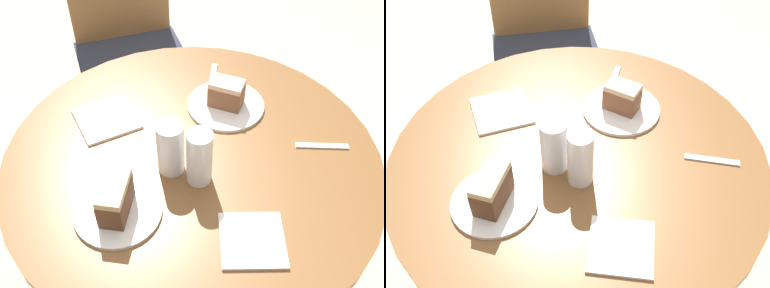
% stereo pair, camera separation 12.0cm
% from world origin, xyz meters
% --- Properties ---
extents(ground_plane, '(8.00, 8.00, 0.00)m').
position_xyz_m(ground_plane, '(0.00, 0.00, 0.00)').
color(ground_plane, beige).
extents(table, '(1.03, 1.03, 0.74)m').
position_xyz_m(table, '(0.00, 0.00, 0.57)').
color(table, brown).
rests_on(table, ground_plane).
extents(chair, '(0.51, 0.49, 0.99)m').
position_xyz_m(chair, '(0.08, 0.95, 0.51)').
color(chair, olive).
rests_on(chair, ground_plane).
extents(plate_near, '(0.23, 0.23, 0.01)m').
position_xyz_m(plate_near, '(0.17, 0.14, 0.74)').
color(plate_near, silver).
rests_on(plate_near, table).
extents(plate_far, '(0.22, 0.22, 0.01)m').
position_xyz_m(plate_far, '(-0.24, -0.11, 0.74)').
color(plate_far, silver).
rests_on(plate_far, table).
extents(cake_slice_near, '(0.12, 0.11, 0.08)m').
position_xyz_m(cake_slice_near, '(0.17, 0.14, 0.79)').
color(cake_slice_near, brown).
rests_on(cake_slice_near, plate_near).
extents(cake_slice_far, '(0.11, 0.13, 0.09)m').
position_xyz_m(cake_slice_far, '(-0.24, -0.11, 0.79)').
color(cake_slice_far, brown).
rests_on(cake_slice_far, plate_far).
extents(glass_lemonade, '(0.07, 0.07, 0.16)m').
position_xyz_m(glass_lemonade, '(-0.02, -0.09, 0.81)').
color(glass_lemonade, silver).
rests_on(glass_lemonade, table).
extents(glass_water, '(0.07, 0.07, 0.15)m').
position_xyz_m(glass_water, '(-0.07, -0.02, 0.81)').
color(glass_water, silver).
rests_on(glass_water, table).
extents(napkin_stack, '(0.18, 0.18, 0.01)m').
position_xyz_m(napkin_stack, '(-0.18, 0.22, 0.74)').
color(napkin_stack, silver).
rests_on(napkin_stack, table).
extents(fork, '(0.09, 0.14, 0.00)m').
position_xyz_m(fork, '(0.19, 0.28, 0.74)').
color(fork, silver).
rests_on(fork, table).
extents(spoon, '(0.14, 0.08, 0.00)m').
position_xyz_m(spoon, '(0.34, -0.11, 0.74)').
color(spoon, silver).
rests_on(spoon, table).
extents(napkin_side, '(0.19, 0.19, 0.01)m').
position_xyz_m(napkin_side, '(0.02, -0.31, 0.74)').
color(napkin_side, silver).
rests_on(napkin_side, table).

